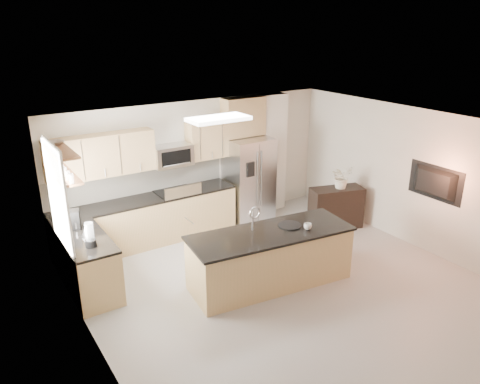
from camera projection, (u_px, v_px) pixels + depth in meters
floor at (294, 293)px, 7.41m from camera, size 6.50×6.50×0.00m
ceiling at (301, 132)px, 6.51m from camera, size 6.00×6.50×0.02m
wall_back at (195, 164)px, 9.52m from camera, size 6.00×0.02×2.60m
wall_left at (97, 273)px, 5.43m from camera, size 0.02×6.50×2.60m
wall_right at (426, 182)px, 8.49m from camera, size 0.02×6.50×2.60m
back_counter at (148, 220)px, 8.93m from camera, size 3.55×0.66×1.44m
left_counter at (88, 264)px, 7.34m from camera, size 0.66×1.50×0.92m
range at (178, 213)px, 9.24m from camera, size 0.76×0.64×1.14m
upper_cabinets at (136, 150)px, 8.54m from camera, size 3.50×0.33×0.75m
microwave at (172, 155)px, 8.94m from camera, size 0.76×0.40×0.40m
refrigerator at (249, 179)px, 9.91m from camera, size 0.92×0.78×1.78m
partition_column at (272, 153)px, 10.33m from camera, size 0.60×0.30×2.60m
window at (58, 197)px, 6.78m from camera, size 0.04×1.15×1.65m
shelf_lower at (62, 174)px, 6.82m from camera, size 0.30×1.20×0.04m
shelf_upper at (59, 150)px, 6.69m from camera, size 0.30×1.20×0.04m
ceiling_fixture at (219, 119)px, 7.58m from camera, size 1.00×0.50×0.06m
island at (270, 258)px, 7.54m from camera, size 2.75×1.27×1.34m
credenza at (336, 208)px, 9.63m from camera, size 1.16×0.74×0.86m
cup at (308, 226)px, 7.47m from camera, size 0.16×0.16×0.10m
platter at (290, 225)px, 7.60m from camera, size 0.46×0.46×0.02m
blender at (90, 236)px, 6.85m from camera, size 0.16×0.16×0.38m
kettle at (86, 230)px, 7.20m from camera, size 0.18×0.18×0.23m
coffee_maker at (75, 220)px, 7.46m from camera, size 0.22×0.24×0.31m
bowl at (55, 142)px, 6.85m from camera, size 0.42×0.42×0.08m
flower_vase at (342, 171)px, 9.38m from camera, size 0.70×0.62×0.72m
television at (432, 183)px, 8.27m from camera, size 0.14×1.08×0.62m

